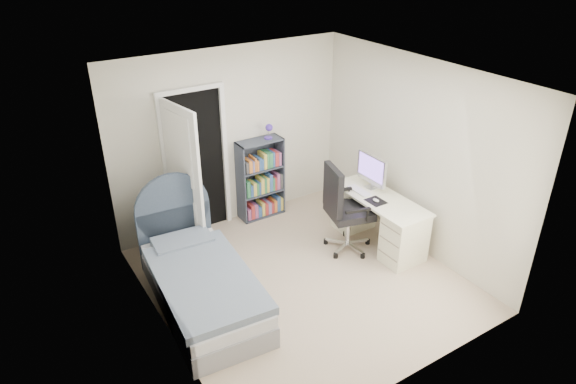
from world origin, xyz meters
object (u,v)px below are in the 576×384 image
bed (200,281)px  office_chair (343,205)px  bookcase (262,182)px  desk (378,218)px  floor_lamp (182,203)px  nightstand (164,221)px

bed → office_chair: bed is taller
bed → bookcase: bookcase is taller
bookcase → desk: (0.93, -1.49, -0.16)m
floor_lamp → desk: 2.63m
bed → desk: bearing=-2.8°
bed → desk: 2.52m
bookcase → desk: bearing=-58.1°
bed → office_chair: bearing=0.1°
bookcase → desk: bookcase is taller
nightstand → office_chair: bearing=-33.9°
nightstand → office_chair: 2.35m
floor_lamp → office_chair: bearing=-40.0°
nightstand → desk: 2.83m
bookcase → office_chair: bookcase is taller
floor_lamp → office_chair: 2.15m
bed → office_chair: size_ratio=1.72×
nightstand → bookcase: 1.52m
bookcase → office_chair: 1.43m
nightstand → floor_lamp: floor_lamp is taller
floor_lamp → nightstand: bearing=-165.6°
office_chair → bookcase: bearing=107.2°
nightstand → bookcase: (1.52, 0.06, 0.14)m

